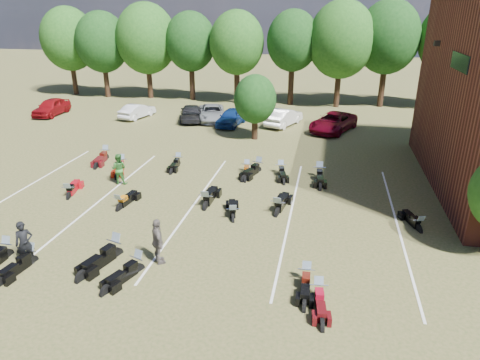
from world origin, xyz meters
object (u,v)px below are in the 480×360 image
(car_0, at_px, (51,107))
(motorcycle_7, at_px, (69,198))
(person_black, at_px, (25,243))
(person_grey, at_px, (158,242))
(motorcycle_14, at_px, (106,159))
(person_green, at_px, (119,169))
(car_4, at_px, (231,117))
(motorcycle_3, at_px, (116,256))

(car_0, relative_size, motorcycle_7, 2.10)
(person_black, xyz_separation_m, person_grey, (5.07, 1.12, 0.04))
(person_black, xyz_separation_m, motorcycle_14, (-3.16, 12.22, -0.92))
(person_green, bearing_deg, car_4, -109.68)
(motorcycle_7, bearing_deg, car_4, -120.80)
(motorcycle_3, distance_m, motorcycle_7, 7.09)
(person_green, bearing_deg, motorcycle_3, 108.72)
(car_0, height_order, car_4, car_0)
(motorcycle_7, bearing_deg, motorcycle_3, 123.10)
(motorcycle_3, xyz_separation_m, motorcycle_14, (-6.31, 11.02, 0.00))
(car_4, bearing_deg, person_black, -90.16)
(car_4, xyz_separation_m, person_black, (-3.08, -22.65, 0.20))
(motorcycle_3, bearing_deg, motorcycle_7, 152.42)
(person_grey, xyz_separation_m, motorcycle_3, (-1.92, 0.08, -0.96))
(person_grey, bearing_deg, person_black, 65.52)
(person_grey, xyz_separation_m, motorcycle_7, (-7.09, 4.94, -0.96))
(motorcycle_3, height_order, motorcycle_14, motorcycle_3)
(car_0, height_order, person_grey, person_grey)
(person_black, bearing_deg, car_4, 42.48)
(person_black, distance_m, person_grey, 5.19)
(motorcycle_3, xyz_separation_m, motorcycle_7, (-5.17, 4.85, 0.00))
(person_grey, distance_m, motorcycle_7, 8.69)
(person_black, bearing_deg, motorcycle_3, -18.84)
(car_0, bearing_deg, car_4, -4.08)
(person_black, height_order, person_green, person_black)
(person_grey, bearing_deg, motorcycle_3, 50.54)
(person_green, distance_m, motorcycle_7, 3.12)
(person_black, relative_size, motorcycle_14, 0.77)
(car_4, relative_size, person_grey, 2.20)
(motorcycle_3, bearing_deg, person_green, 130.76)
(motorcycle_7, bearing_deg, person_grey, 131.43)
(person_green, distance_m, motorcycle_3, 8.07)
(car_4, height_order, motorcycle_14, car_4)
(person_black, relative_size, person_grey, 0.96)
(motorcycle_7, distance_m, motorcycle_14, 6.27)
(person_green, relative_size, motorcycle_3, 0.72)
(car_0, distance_m, person_green, 20.17)
(car_0, bearing_deg, motorcycle_14, -46.89)
(car_0, distance_m, car_4, 17.44)
(motorcycle_7, bearing_deg, car_0, -67.48)
(motorcycle_7, relative_size, motorcycle_14, 0.91)
(person_green, relative_size, person_grey, 0.94)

